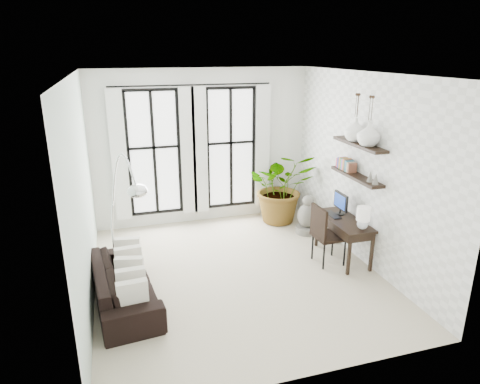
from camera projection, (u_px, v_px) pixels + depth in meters
name	position (u px, v px, depth m)	size (l,w,h in m)	color
floor	(236.00, 273.00, 7.09)	(5.00, 5.00, 0.00)	beige
ceiling	(236.00, 74.00, 6.08)	(5.00, 5.00, 0.00)	white
wall_left	(82.00, 195.00, 5.97)	(5.00, 5.00, 0.00)	silver
wall_right	(364.00, 170.00, 7.20)	(5.00, 5.00, 0.00)	white
wall_back	(202.00, 148.00, 8.86)	(4.50, 4.50, 0.00)	white
windows	(194.00, 151.00, 8.75)	(3.26, 0.13, 2.65)	white
wall_shelves	(356.00, 163.00, 7.16)	(0.25, 1.30, 0.60)	black
sofa	(124.00, 283.00, 6.21)	(2.04, 0.80, 0.59)	black
throw_pillows	(130.00, 270.00, 6.17)	(0.40, 1.52, 0.40)	beige
plant	(282.00, 187.00, 9.04)	(1.39, 1.21, 1.55)	#2D7228
desk	(346.00, 223.00, 7.36)	(0.53, 1.25, 1.13)	black
desk_chair	(325.00, 231.00, 7.25)	(0.52, 0.52, 1.05)	black
arc_lamp	(122.00, 188.00, 6.12)	(0.71, 0.89, 2.17)	silver
buddha	(307.00, 217.00, 8.57)	(0.44, 0.44, 0.80)	slate
vase_a	(369.00, 134.00, 6.73)	(0.37, 0.37, 0.38)	white
vase_b	(355.00, 130.00, 7.09)	(0.37, 0.37, 0.38)	white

